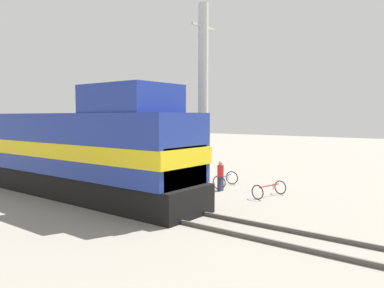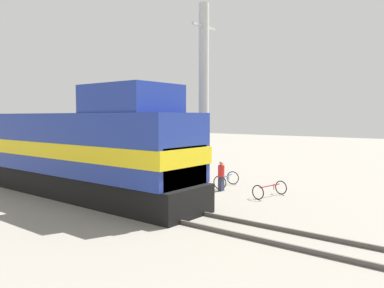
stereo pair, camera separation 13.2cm
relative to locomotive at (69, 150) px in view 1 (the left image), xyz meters
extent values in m
plane|color=gray|center=(0.00, -4.21, -2.18)|extent=(120.00, 120.00, 0.00)
cube|color=#4C4742|center=(-0.72, -4.21, -2.10)|extent=(0.08, 38.81, 0.15)
cube|color=#4C4742|center=(0.72, -4.21, -2.10)|extent=(0.08, 38.81, 0.15)
cube|color=black|center=(0.00, 0.50, -1.59)|extent=(2.79, 16.54, 1.17)
cube|color=navy|center=(0.00, 0.50, 0.40)|extent=(3.03, 15.88, 2.82)
cube|color=yellow|center=(0.00, 0.50, 0.12)|extent=(3.07, 16.04, 0.70)
cube|color=yellow|center=(0.00, -6.28, -0.23)|extent=(2.58, 2.32, 1.55)
cube|color=navy|center=(0.00, -4.46, 2.40)|extent=(2.85, 3.64, 1.17)
cylinder|color=#B2B2AD|center=(4.52, -4.93, 2.56)|extent=(0.51, 0.51, 9.47)
cube|color=#B2B2AD|center=(4.52, -4.93, 6.15)|extent=(1.80, 0.12, 0.12)
cylinder|color=#4C4C4C|center=(6.49, -2.84, -1.07)|extent=(0.05, 0.05, 2.21)
cone|color=red|center=(6.49, -2.84, -0.08)|extent=(1.92, 1.92, 0.43)
cube|color=#595959|center=(4.13, -0.55, -1.21)|extent=(0.12, 0.12, 1.93)
cube|color=#198C3F|center=(4.13, -0.55, 0.41)|extent=(2.49, 0.08, 1.32)
sphere|color=#388C38|center=(6.81, -1.86, -1.66)|extent=(1.03, 1.03, 1.03)
cube|color=#2D3347|center=(5.17, -5.58, -1.80)|extent=(0.30, 0.20, 0.75)
cylinder|color=red|center=(5.17, -5.58, -1.13)|extent=(0.34, 0.34, 0.59)
sphere|color=tan|center=(5.17, -5.58, -0.73)|extent=(0.22, 0.22, 0.22)
torus|color=black|center=(7.15, -5.06, -1.81)|extent=(0.17, 0.74, 0.75)
torus|color=black|center=(5.43, -5.33, -1.81)|extent=(0.17, 0.74, 0.75)
cube|color=#194C99|center=(6.29, -5.19, -1.59)|extent=(1.47, 0.27, 0.04)
cylinder|color=#194C99|center=(6.59, -5.14, -1.67)|extent=(0.04, 0.04, 0.31)
torus|color=black|center=(6.26, -8.40, -1.84)|extent=(0.18, 0.68, 0.69)
torus|color=black|center=(4.51, -8.06, -1.84)|extent=(0.18, 0.68, 0.69)
cube|color=#A51919|center=(5.39, -8.23, -1.64)|extent=(1.50, 0.33, 0.04)
cylinder|color=#A51919|center=(5.70, -8.29, -1.72)|extent=(0.04, 0.04, 0.29)
camera|label=1|loc=(-10.92, -16.07, 1.67)|focal=35.00mm
camera|label=2|loc=(-10.84, -16.18, 1.67)|focal=35.00mm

